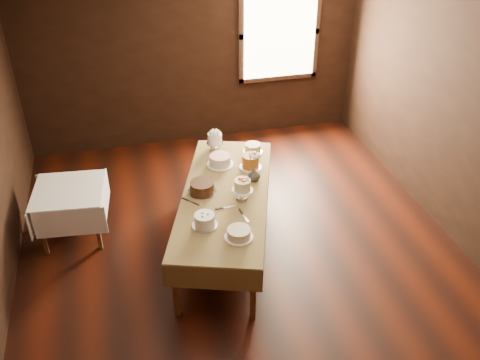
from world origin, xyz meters
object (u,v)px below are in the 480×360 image
side_table (69,195)px  flower_vase (254,174)px  cake_server_d (253,181)px  cake_lattice (220,161)px  cake_meringue (215,142)px  display_table (225,198)px  cake_server_b (245,218)px  cake_cream (239,234)px  cake_server_e (194,203)px  cake_chocolate (202,187)px  cake_caramel (251,162)px  cake_flowers (242,190)px  cake_speckled (253,149)px  cake_server_a (230,207)px  cake_swirl (205,221)px

side_table → flower_vase: bearing=-12.0°
cake_server_d → cake_lattice: bearing=93.2°
cake_meringue → flower_vase: size_ratio=1.56×
display_table → cake_server_b: 0.50m
cake_cream → cake_server_e: bearing=115.8°
display_table → cake_server_b: bearing=-78.1°
cake_chocolate → cake_server_e: (-0.13, -0.19, -0.06)m
cake_caramel → cake_flowers: bearing=-113.0°
cake_caramel → cake_flowers: (-0.25, -0.58, 0.02)m
side_table → cake_chocolate: (1.47, -0.54, 0.21)m
cake_lattice → cake_server_b: bearing=-88.6°
cake_lattice → cake_cream: bearing=-94.7°
side_table → cake_speckled: size_ratio=3.16×
cake_chocolate → cake_flowers: 0.46m
side_table → cake_caramel: cake_caramel is taller
display_table → cake_caramel: (0.41, 0.46, 0.13)m
cake_flowers → cake_server_b: 0.39m
cake_speckled → cake_flowers: size_ratio=1.14×
cake_meringue → cake_speckled: 0.49m
side_table → cake_server_a: 1.93m
cake_server_a → cake_server_d: size_ratio=1.00×
cake_server_a → cake_server_e: bearing=154.1°
cake_server_b → cake_server_d: 0.70m
cake_cream → cake_lattice: bearing=85.3°
cake_speckled → cake_flowers: cake_flowers is taller
cake_server_b → cake_server_e: bearing=-138.3°
cake_chocolate → cake_meringue: bearing=69.7°
side_table → cake_speckled: bearing=4.2°
cake_meringue → cake_flowers: (0.07, -1.12, 0.00)m
cake_chocolate → cake_swirl: size_ratio=1.26×
side_table → cake_lattice: 1.79m
display_table → flower_vase: size_ratio=17.06×
cake_speckled → cake_flowers: bearing=-111.8°
cake_swirl → cake_lattice: bearing=70.2°
cake_flowers → flower_vase: 0.38m
display_table → cake_server_e: 0.39m
cake_server_d → cake_server_e: (-0.73, -0.26, 0.00)m
side_table → cake_speckled: 2.26m
display_table → cake_meringue: 1.02m
cake_server_b → cake_server_e: 0.61m
cake_caramel → cake_chocolate: (-0.65, -0.37, -0.02)m
display_table → cake_flowers: size_ratio=10.64×
cake_server_a → side_table: bearing=150.3°
cake_cream → cake_server_a: size_ratio=1.37×
cake_lattice → cake_server_b: size_ratio=1.34×
cake_flowers → cake_server_b: (-0.06, -0.37, -0.10)m
cake_server_b → flower_vase: bearing=148.9°
cake_meringue → cake_swirl: 1.57m
cake_caramel → cake_chocolate: 0.75m
side_table → flower_vase: flower_vase is taller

